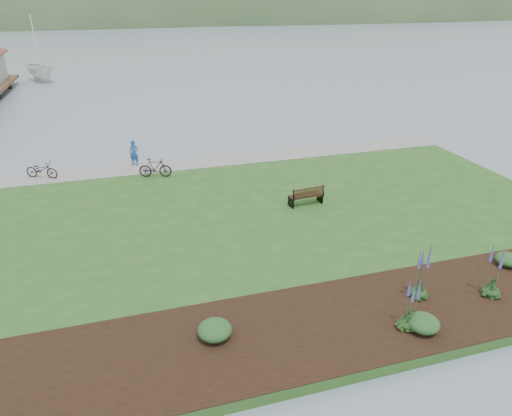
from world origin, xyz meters
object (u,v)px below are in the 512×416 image
at_px(person, 134,151).
at_px(bicycle_a, 41,170).
at_px(park_bench, 307,195).
at_px(sailboat, 43,81).

relative_size(person, bicycle_a, 0.98).
height_order(park_bench, person, person).
bearing_deg(park_bench, sailboat, 106.57).
distance_m(bicycle_a, sailboat, 37.41).
height_order(park_bench, bicycle_a, park_bench).
bearing_deg(sailboat, park_bench, -98.01).
bearing_deg(park_bench, person, 128.66).
xyz_separation_m(park_bench, person, (-8.06, 8.48, 0.43)).
height_order(person, sailboat, sailboat).
relative_size(park_bench, bicycle_a, 0.91).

